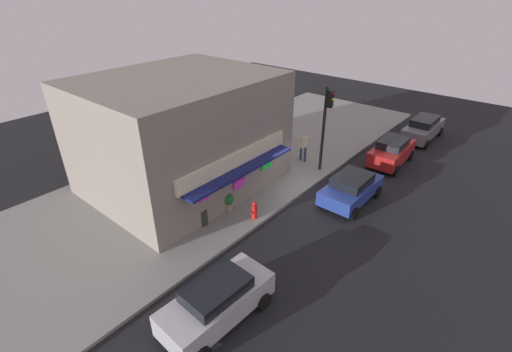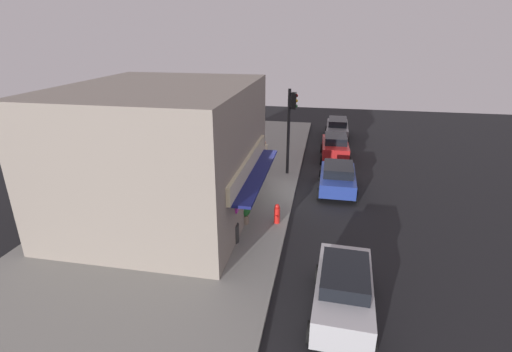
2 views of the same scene
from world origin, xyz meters
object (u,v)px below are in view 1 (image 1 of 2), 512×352
object	(u,v)px
potted_plant_by_window	(228,201)
parked_car_silver	(217,301)
parked_car_blue	(351,188)
potted_plant_by_doorway	(234,186)
parked_car_grey	(423,128)
pedestrian	(303,145)
parked_car_red	(392,151)
trash_can	(202,217)
traffic_light	(326,119)
fire_hydrant	(254,210)

from	to	relation	value
potted_plant_by_window	parked_car_silver	xyz separation A→B (m)	(-4.95, -4.26, 0.17)
potted_plant_by_window	parked_car_blue	bearing A→B (deg)	-40.23
potted_plant_by_doorway	parked_car_grey	size ratio (longest dim) A/B	0.21
pedestrian	parked_car_blue	xyz separation A→B (m)	(-2.23, -4.49, -0.40)
parked_car_blue	parked_car_red	bearing A→B (deg)	1.11
parked_car_red	parked_car_blue	bearing A→B (deg)	-178.89
parked_car_silver	potted_plant_by_doorway	bearing A→B (deg)	39.16
parked_car_silver	parked_car_blue	bearing A→B (deg)	0.30
pedestrian	parked_car_grey	size ratio (longest dim) A/B	0.41
trash_can	pedestrian	distance (m)	8.88
pedestrian	trash_can	bearing A→B (deg)	-178.83
traffic_light	parked_car_red	bearing A→B (deg)	-36.01
trash_can	parked_car_silver	distance (m)	5.48
potted_plant_by_window	parked_car_silver	world-z (taller)	parked_car_silver
potted_plant_by_window	parked_car_grey	world-z (taller)	parked_car_grey
parked_car_silver	parked_car_red	bearing A→B (deg)	0.59
trash_can	parked_car_blue	size ratio (longest dim) A/B	0.20
traffic_light	pedestrian	world-z (taller)	traffic_light
potted_plant_by_doorway	potted_plant_by_window	distance (m)	1.42
pedestrian	potted_plant_by_window	bearing A→B (deg)	-177.73
traffic_light	potted_plant_by_window	world-z (taller)	traffic_light
potted_plant_by_doorway	parked_car_red	world-z (taller)	parked_car_red
traffic_light	parked_car_red	xyz separation A→B (m)	(3.83, -2.79, -2.57)
parked_car_blue	pedestrian	bearing A→B (deg)	63.60
parked_car_red	parked_car_silver	distance (m)	15.62
traffic_light	parked_car_silver	world-z (taller)	traffic_light
parked_car_blue	traffic_light	bearing A→B (deg)	57.14
trash_can	pedestrian	xyz separation A→B (m)	(8.85, 0.18, 0.64)
potted_plant_by_doorway	parked_car_silver	world-z (taller)	parked_car_silver
parked_car_silver	parked_car_grey	xyz separation A→B (m)	(21.10, -0.04, -0.01)
potted_plant_by_doorway	parked_car_blue	size ratio (longest dim) A/B	0.24
traffic_light	parked_car_grey	world-z (taller)	traffic_light
potted_plant_by_doorway	trash_can	bearing A→B (deg)	-167.25
fire_hydrant	potted_plant_by_window	xyz separation A→B (m)	(-0.33, 1.46, 0.08)
traffic_light	parked_car_silver	distance (m)	12.43
parked_car_grey	potted_plant_by_doorway	bearing A→B (deg)	161.33
parked_car_red	potted_plant_by_window	bearing A→B (deg)	159.00
parked_car_red	parked_car_blue	distance (m)	5.70
potted_plant_by_window	parked_car_blue	size ratio (longest dim) A/B	0.24
parked_car_blue	parked_car_grey	world-z (taller)	parked_car_grey
traffic_light	potted_plant_by_window	distance (m)	7.50
fire_hydrant	trash_can	bearing A→B (deg)	141.66
trash_can	parked_car_red	size ratio (longest dim) A/B	0.20
potted_plant_by_window	parked_car_red	distance (m)	11.44
trash_can	parked_car_red	world-z (taller)	parked_car_red
potted_plant_by_doorway	parked_car_blue	bearing A→B (deg)	-52.76
traffic_light	parked_car_red	distance (m)	5.39
parked_car_grey	potted_plant_by_window	bearing A→B (deg)	165.09
parked_car_blue	trash_can	bearing A→B (deg)	146.92
parked_car_red	parked_car_grey	xyz separation A→B (m)	(5.47, -0.20, -0.02)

